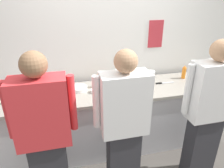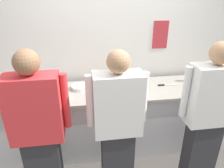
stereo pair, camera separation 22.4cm
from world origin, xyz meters
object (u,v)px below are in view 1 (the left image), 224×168
(squeeze_bottle_primary, at_px, (99,80))
(ramekin_yellow_sauce, at_px, (69,99))
(squeeze_bottle_secondary, at_px, (184,72))
(ramekin_green_sauce, at_px, (94,91))
(squeeze_bottle_spare, at_px, (114,88))
(chef_near_left, at_px, (45,135))
(mixing_bowl_steel, at_px, (134,86))
(chef_far_right, at_px, (208,111))
(chefs_knife, at_px, (163,83))
(plate_stack_front, at_px, (79,88))
(chef_center, at_px, (124,125))
(sheet_tray, at_px, (22,98))

(squeeze_bottle_primary, height_order, ramekin_yellow_sauce, squeeze_bottle_primary)
(squeeze_bottle_secondary, xyz_separation_m, ramekin_green_sauce, (-1.40, -0.16, -0.07))
(squeeze_bottle_spare, distance_m, ramekin_yellow_sauce, 0.58)
(ramekin_green_sauce, distance_m, ramekin_yellow_sauce, 0.36)
(chef_near_left, bearing_deg, squeeze_bottle_primary, 52.77)
(chef_near_left, bearing_deg, mixing_bowl_steel, 31.28)
(chef_far_right, xyz_separation_m, squeeze_bottle_primary, (-1.08, 0.88, 0.12))
(chef_near_left, bearing_deg, squeeze_bottle_secondary, 24.46)
(chef_near_left, xyz_separation_m, chefs_knife, (1.60, 0.79, 0.02))
(chef_far_right, bearing_deg, chef_near_left, -179.71)
(mixing_bowl_steel, xyz_separation_m, ramekin_green_sauce, (-0.52, 0.07, -0.04))
(ramekin_yellow_sauce, xyz_separation_m, chefs_knife, (1.35, 0.20, -0.02))
(mixing_bowl_steel, relative_size, squeeze_bottle_secondary, 1.77)
(chef_far_right, relative_size, chefs_knife, 6.22)
(chef_near_left, xyz_separation_m, plate_stack_front, (0.40, 0.86, 0.04))
(squeeze_bottle_spare, bearing_deg, chef_near_left, -142.59)
(chef_center, xyz_separation_m, ramekin_green_sauce, (-0.19, 0.73, 0.06))
(ramekin_yellow_sauce, height_order, chefs_knife, ramekin_yellow_sauce)
(ramekin_yellow_sauce, bearing_deg, chef_far_right, -21.20)
(sheet_tray, xyz_separation_m, squeeze_bottle_secondary, (2.29, 0.11, 0.09))
(mixing_bowl_steel, xyz_separation_m, chefs_knife, (0.50, 0.12, -0.05))
(squeeze_bottle_primary, bearing_deg, sheet_tray, -173.88)
(squeeze_bottle_spare, bearing_deg, chef_center, -95.43)
(plate_stack_front, xyz_separation_m, squeeze_bottle_spare, (0.43, -0.22, 0.06))
(squeeze_bottle_primary, bearing_deg, chef_far_right, -39.37)
(plate_stack_front, bearing_deg, chef_near_left, -114.75)
(chef_near_left, xyz_separation_m, ramekin_yellow_sauce, (0.25, 0.59, 0.04))
(squeeze_bottle_primary, height_order, squeeze_bottle_spare, squeeze_bottle_primary)
(chef_far_right, xyz_separation_m, sheet_tray, (-2.06, 0.78, 0.03))
(chef_near_left, distance_m, chefs_knife, 1.78)
(ramekin_green_sauce, bearing_deg, chef_near_left, -128.17)
(chef_far_right, relative_size, mixing_bowl_steel, 4.75)
(chef_center, relative_size, ramekin_yellow_sauce, 20.36)
(mixing_bowl_steel, xyz_separation_m, squeeze_bottle_spare, (-0.27, -0.03, 0.03))
(ramekin_yellow_sauce, bearing_deg, squeeze_bottle_spare, 4.28)
(chef_center, bearing_deg, mixing_bowl_steel, 63.42)
(ramekin_yellow_sauce, bearing_deg, sheet_tray, 160.85)
(mixing_bowl_steel, bearing_deg, chef_near_left, -148.72)
(squeeze_bottle_primary, xyz_separation_m, chefs_knife, (0.92, -0.10, -0.10))
(squeeze_bottle_secondary, relative_size, chefs_knife, 0.74)
(chef_center, distance_m, squeeze_bottle_secondary, 1.51)
(chef_near_left, xyz_separation_m, chef_center, (0.77, 0.01, -0.02))
(plate_stack_front, distance_m, ramekin_yellow_sauce, 0.30)
(chef_far_right, height_order, mixing_bowl_steel, chef_far_right)
(chef_near_left, relative_size, ramekin_yellow_sauce, 20.79)
(chefs_knife, bearing_deg, ramekin_green_sauce, -176.78)
(chef_near_left, bearing_deg, ramekin_yellow_sauce, 67.01)
(plate_stack_front, distance_m, squeeze_bottle_spare, 0.49)
(mixing_bowl_steel, bearing_deg, squeeze_bottle_primary, 152.40)
(chef_center, height_order, squeeze_bottle_spare, chef_center)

